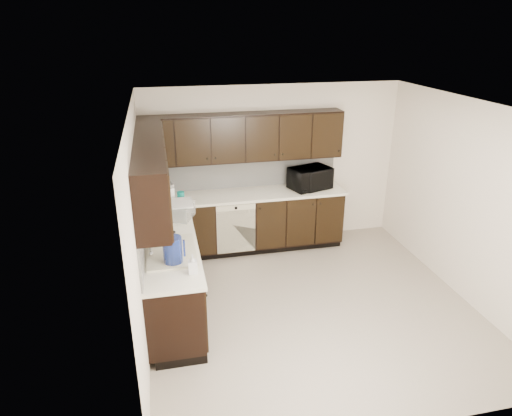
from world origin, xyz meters
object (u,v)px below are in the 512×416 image
(sink, at_px, (172,257))
(microwave, at_px, (310,178))
(toaster_oven, at_px, (161,191))
(storage_bin, at_px, (173,211))
(blue_pitcher, at_px, (173,251))

(sink, xyz_separation_m, microwave, (2.20, 1.71, 0.23))
(microwave, relative_size, toaster_oven, 1.75)
(storage_bin, relative_size, blue_pitcher, 1.64)
(toaster_oven, xyz_separation_m, blue_pitcher, (0.08, -2.03, 0.04))
(toaster_oven, bearing_deg, sink, -102.15)
(sink, height_order, toaster_oven, sink)
(sink, bearing_deg, storage_bin, 85.99)
(storage_bin, xyz_separation_m, blue_pitcher, (-0.06, -1.26, 0.05))
(storage_bin, bearing_deg, blue_pitcher, -92.60)
(toaster_oven, relative_size, storage_bin, 0.69)
(storage_bin, bearing_deg, sink, -94.01)
(sink, distance_m, microwave, 2.79)
(microwave, height_order, blue_pitcher, microwave)
(blue_pitcher, bearing_deg, toaster_oven, 87.72)
(microwave, height_order, storage_bin, microwave)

